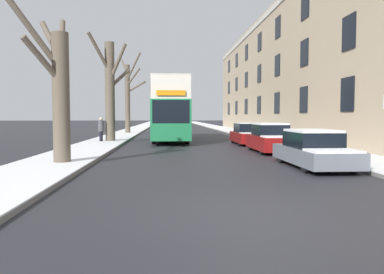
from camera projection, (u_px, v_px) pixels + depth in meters
ground_plane at (260, 214)px, 7.31m from camera, size 320.00×320.00×0.00m
sidewalk_left at (140, 128)px, 59.70m from camera, size 2.96×130.00×0.16m
sidewalk_right at (217, 127)px, 60.52m from camera, size 2.96×130.00×0.16m
terrace_facade_right at (302, 76)px, 38.67m from camera, size 9.10×50.33×12.05m
bare_tree_left_0 at (58, 89)px, 14.23m from camera, size 1.98×3.23×6.14m
bare_tree_left_1 at (110, 87)px, 26.58m from camera, size 2.69×4.00×7.57m
bare_tree_left_2 at (128, 95)px, 39.60m from camera, size 3.00×4.05×8.39m
double_decker_bus at (170, 107)px, 28.87m from camera, size 2.62×11.35×4.57m
parked_car_0 at (314, 150)px, 13.97m from camera, size 1.83×4.56×1.40m
parked_car_1 at (271, 139)px, 19.80m from camera, size 1.78×4.21×1.54m
parked_car_2 at (248, 134)px, 25.25m from camera, size 1.84×4.31×1.46m
pedestrian_left_sidewalk at (101, 129)px, 26.19m from camera, size 0.40×0.40×1.83m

